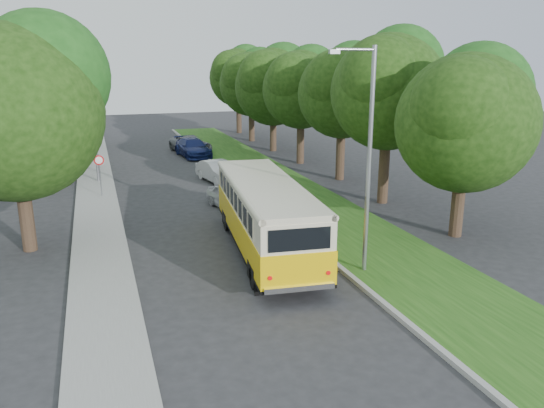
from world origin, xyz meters
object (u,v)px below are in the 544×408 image
object	(u,v)px
lamppost_far	(91,117)
car_blue	(193,148)
car_white	(218,172)
car_grey	(191,144)
car_silver	(231,197)
vintage_bus	(266,217)
lamppost_near	(367,155)

from	to	relation	value
lamppost_far	car_blue	size ratio (longest dim) A/B	1.51
car_white	car_grey	distance (m)	11.54
lamppost_far	car_silver	bearing A→B (deg)	-52.38
car_blue	car_grey	distance (m)	2.02
car_blue	car_white	bearing A→B (deg)	-97.36
lamppost_far	vintage_bus	distance (m)	16.79
car_silver	car_white	bearing A→B (deg)	69.93
lamppost_far	car_blue	xyz separation A→B (m)	(7.48, 7.37, -3.39)
lamppost_far	car_blue	bearing A→B (deg)	44.57
car_blue	lamppost_far	bearing A→B (deg)	-141.77
lamppost_near	car_blue	xyz separation A→B (m)	(-1.42, 25.87, -3.65)
car_silver	car_grey	bearing A→B (deg)	73.16
vintage_bus	lamppost_near	bearing A→B (deg)	-43.91
car_silver	vintage_bus	bearing A→B (deg)	-105.83
vintage_bus	car_blue	distance (m)	22.78
vintage_bus	car_blue	xyz separation A→B (m)	(1.23, 22.74, -0.76)
car_silver	car_white	distance (m)	6.40
lamppost_far	car_grey	bearing A→B (deg)	50.73
vintage_bus	car_silver	bearing A→B (deg)	93.24
car_white	car_grey	size ratio (longest dim) A/B	0.81
car_white	car_grey	bearing A→B (deg)	76.11
lamppost_far	lamppost_near	bearing A→B (deg)	-64.29
car_grey	lamppost_far	bearing A→B (deg)	-141.39
vintage_bus	car_silver	world-z (taller)	vintage_bus
vintage_bus	car_silver	size ratio (longest dim) A/B	2.78
car_white	vintage_bus	bearing A→B (deg)	-106.71
vintage_bus	car_grey	bearing A→B (deg)	92.51
car_blue	lamppost_near	bearing A→B (deg)	-93.19
vintage_bus	car_grey	distance (m)	24.80
car_white	car_grey	xyz separation A→B (m)	(0.36, 11.53, 0.02)
car_silver	car_white	size ratio (longest dim) A/B	0.89
car_white	car_blue	size ratio (longest dim) A/B	0.81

